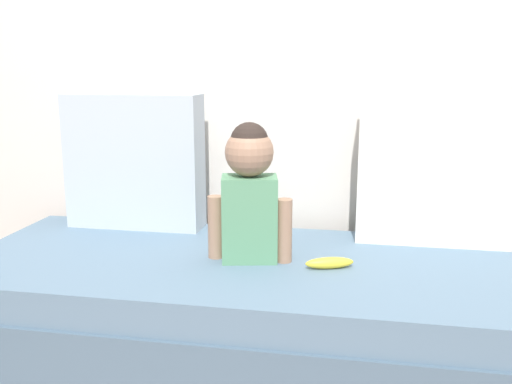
# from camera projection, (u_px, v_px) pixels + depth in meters

# --- Properties ---
(ground_plane) EXTENTS (12.00, 12.00, 0.00)m
(ground_plane) POSITION_uv_depth(u_px,v_px,m) (262.00, 360.00, 2.12)
(ground_plane) COLOR brown
(back_wall) EXTENTS (5.43, 0.10, 2.40)m
(back_wall) POSITION_uv_depth(u_px,v_px,m) (286.00, 37.00, 2.41)
(back_wall) COLOR silver
(back_wall) RESTS_ON ground
(couch) EXTENTS (2.23, 0.88, 0.40)m
(couch) POSITION_uv_depth(u_px,v_px,m) (262.00, 312.00, 2.08)
(couch) COLOR #495F70
(couch) RESTS_ON ground
(throw_pillow_left) EXTENTS (0.58, 0.16, 0.57)m
(throw_pillow_left) POSITION_uv_depth(u_px,v_px,m) (135.00, 161.00, 2.41)
(throw_pillow_left) COLOR #B2BCC6
(throw_pillow_left) RESTS_ON couch
(throw_pillow_right) EXTENTS (0.58, 0.16, 0.59)m
(throw_pillow_right) POSITION_uv_depth(u_px,v_px,m) (434.00, 169.00, 2.19)
(throw_pillow_right) COLOR silver
(throw_pillow_right) RESTS_ON couch
(toddler) EXTENTS (0.31, 0.17, 0.49)m
(toddler) POSITION_uv_depth(u_px,v_px,m) (249.00, 189.00, 1.99)
(toddler) COLOR #568E66
(toddler) RESTS_ON couch
(banana) EXTENTS (0.18, 0.10, 0.04)m
(banana) POSITION_uv_depth(u_px,v_px,m) (329.00, 263.00, 1.95)
(banana) COLOR yellow
(banana) RESTS_ON couch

